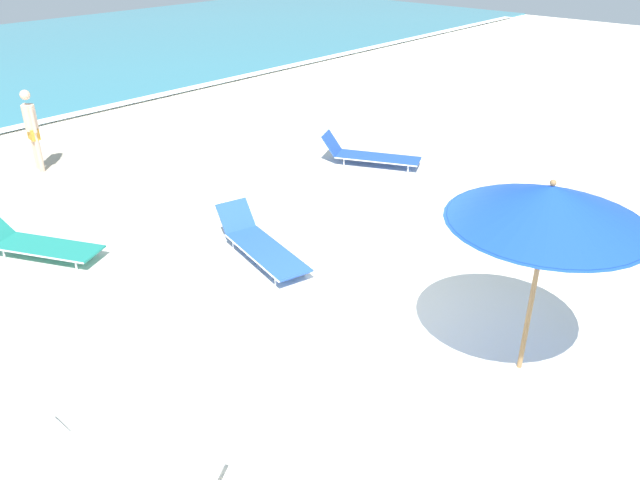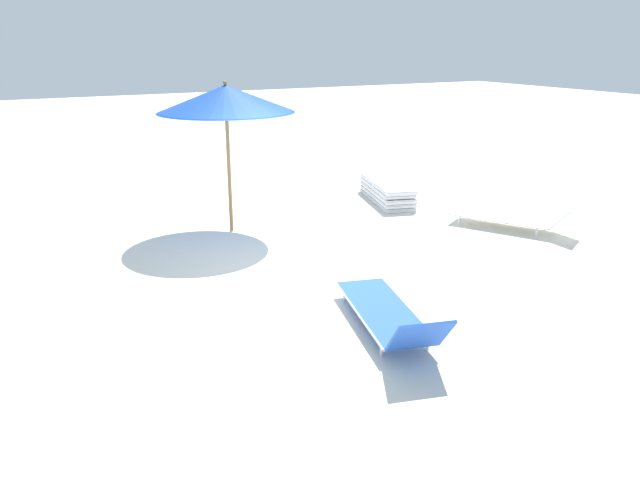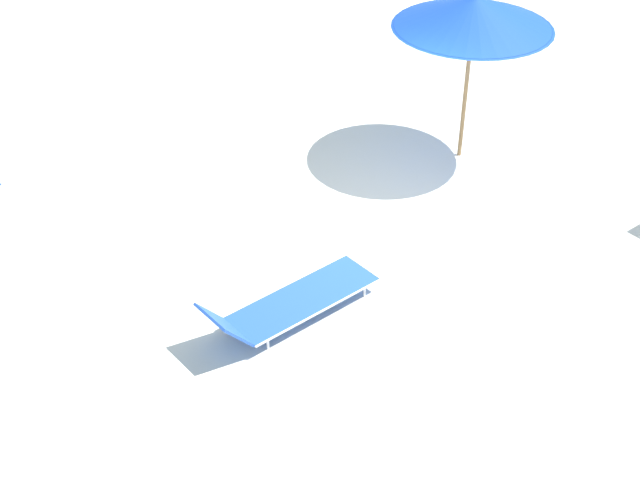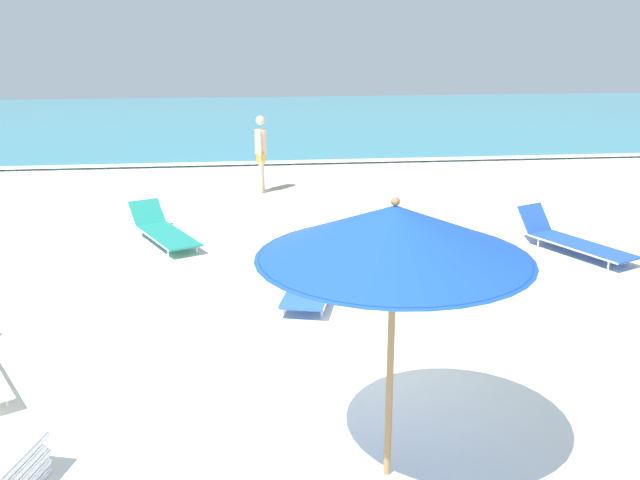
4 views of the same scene
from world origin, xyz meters
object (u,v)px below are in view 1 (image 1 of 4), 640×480
at_px(sun_lounger_beside_umbrella, 260,244).
at_px(sun_lounger_near_water_left, 369,155).
at_px(beachgoer_wading_adult, 32,126).
at_px(sun_lounger_under_umbrella, 36,243).
at_px(sun_lounger_near_water_right, 110,462).
at_px(beach_umbrella, 549,205).

bearing_deg(sun_lounger_beside_umbrella, sun_lounger_near_water_left, 31.14).
bearing_deg(sun_lounger_beside_umbrella, beachgoer_wading_adult, 109.53).
bearing_deg(beachgoer_wading_adult, sun_lounger_under_umbrella, -19.23).
distance_m(sun_lounger_beside_umbrella, sun_lounger_near_water_right, 4.69).
bearing_deg(sun_lounger_under_umbrella, sun_lounger_near_water_left, -36.85).
bearing_deg(beach_umbrella, sun_lounger_near_water_left, 52.82).
height_order(sun_lounger_under_umbrella, beachgoer_wading_adult, beachgoer_wading_adult).
relative_size(sun_lounger_under_umbrella, sun_lounger_beside_umbrella, 0.97).
bearing_deg(sun_lounger_near_water_right, sun_lounger_beside_umbrella, 0.09).
relative_size(beach_umbrella, sun_lounger_under_umbrella, 1.12).
xyz_separation_m(sun_lounger_beside_umbrella, sun_lounger_near_water_left, (4.58, 1.34, 0.00)).
bearing_deg(sun_lounger_near_water_right, sun_lounger_under_umbrella, 42.65).
distance_m(beach_umbrella, sun_lounger_beside_umbrella, 4.88).
xyz_separation_m(beach_umbrella, sun_lounger_beside_umbrella, (-0.18, 4.46, -1.98)).
distance_m(sun_lounger_under_umbrella, sun_lounger_beside_umbrella, 3.66).
distance_m(sun_lounger_near_water_left, sun_lounger_near_water_right, 9.40).
relative_size(beach_umbrella, sun_lounger_near_water_right, 1.17).
relative_size(beach_umbrella, sun_lounger_beside_umbrella, 1.09).
bearing_deg(sun_lounger_near_water_left, sun_lounger_under_umbrella, 143.92).
xyz_separation_m(beach_umbrella, beachgoer_wading_adult, (-0.71, 10.93, -1.19)).
relative_size(sun_lounger_beside_umbrella, beachgoer_wading_adult, 1.29).
bearing_deg(sun_lounger_beside_umbrella, beach_umbrella, -72.87).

